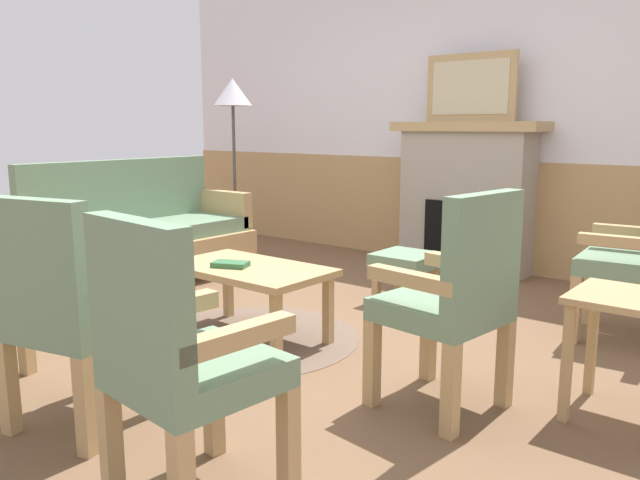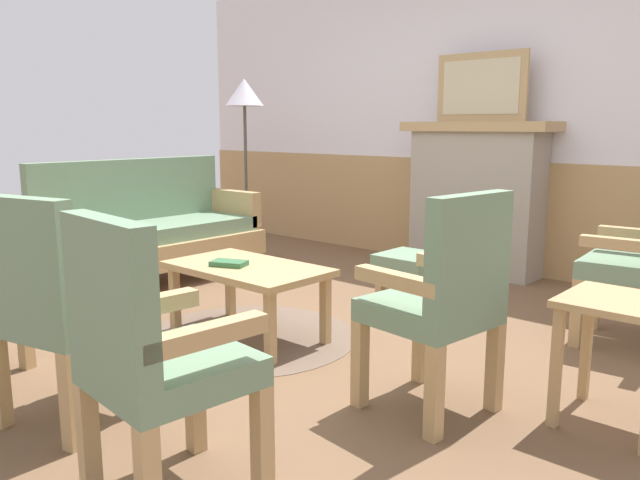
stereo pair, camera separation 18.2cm
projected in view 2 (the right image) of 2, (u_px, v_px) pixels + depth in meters
ground_plane at (281, 339)px, 3.73m from camera, size 14.00×14.00×0.00m
wall_back at (493, 118)px, 5.40m from camera, size 7.20×0.14×2.70m
fireplace at (476, 197)px, 5.33m from camera, size 1.30×0.44×1.28m
framed_picture at (481, 87)px, 5.17m from camera, size 0.80×0.04×0.56m
couch at (149, 233)px, 5.03m from camera, size 0.70×1.80×0.98m
coffee_table at (247, 274)px, 3.69m from camera, size 0.96×0.56×0.44m
round_rug at (249, 336)px, 3.76m from camera, size 1.30×1.30×0.01m
book_on_table at (229, 263)px, 3.67m from camera, size 0.23×0.19×0.03m
footstool at (410, 264)px, 4.42m from camera, size 0.40×0.40×0.36m
armchair_near_fireplace at (443, 294)px, 2.67m from camera, size 0.54×0.54×0.98m
armchair_front_left at (56, 301)px, 2.58m from camera, size 0.58×0.58×0.98m
armchair_corner_left at (151, 350)px, 2.02m from camera, size 0.52×0.52×0.98m
side_table at (619, 326)px, 2.58m from camera, size 0.44×0.44×0.55m
floor_lamp_by_couch at (245, 104)px, 5.90m from camera, size 0.36×0.36×1.68m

